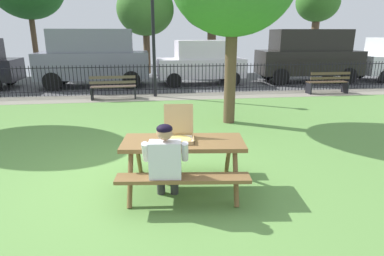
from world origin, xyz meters
TOP-DOWN VIEW (x-y plane):
  - ground at (0.00, 1.87)m, footprint 28.00×11.73m
  - cobblestone_walkway at (0.00, 7.03)m, footprint 28.00×1.40m
  - street_asphalt at (0.00, 10.83)m, footprint 28.00×6.21m
  - picnic_table_foreground at (0.70, -0.45)m, footprint 1.96×1.68m
  - pizza_box_open at (0.65, -0.36)m, footprint 0.49×0.54m
  - adult_at_table at (0.41, -0.92)m, footprint 0.63×0.62m
  - iron_fence_streetside at (-0.00, 7.73)m, footprint 20.63×0.03m
  - park_bench_center at (-1.00, 6.89)m, footprint 1.61×0.52m
  - park_bench_right at (7.25, 6.89)m, footprint 1.61×0.48m
  - lamp_post_walkway at (0.50, 7.19)m, footprint 0.28×0.28m
  - parked_car_center at (-2.06, 9.92)m, footprint 4.74×2.16m
  - parked_car_right at (2.67, 9.92)m, footprint 3.97×1.96m
  - parked_car_far_right at (7.88, 9.92)m, footprint 4.80×2.29m
  - far_tree_center at (0.27, 14.47)m, footprint 3.18×3.18m
  - far_tree_midright at (4.08, 14.47)m, footprint 3.74×3.74m
  - far_tree_right at (10.49, 14.47)m, footprint 2.56×2.56m

SIDE VIEW (x-z plane):
  - ground at x=0.00m, z-range -0.02..0.00m
  - street_asphalt at x=0.00m, z-range -0.01..0.00m
  - cobblestone_walkway at x=0.00m, z-range -0.01..0.00m
  - park_bench_center at x=-1.00m, z-range -0.01..0.84m
  - park_bench_right at x=7.25m, z-range -0.01..0.84m
  - iron_fence_streetside at x=0.00m, z-range 0.01..1.16m
  - picnic_table_foreground at x=0.70m, z-range 0.20..0.99m
  - adult_at_table at x=0.41m, z-range 0.06..1.25m
  - pizza_box_open at x=0.65m, z-range 0.62..1.11m
  - parked_car_right at x=2.67m, z-range 0.02..2.00m
  - parked_car_center at x=-2.06m, z-range 0.08..2.54m
  - parked_car_far_right at x=7.88m, z-range 0.08..2.54m
  - lamp_post_walkway at x=0.50m, z-range 0.47..5.09m
  - far_tree_center at x=0.27m, z-range 1.04..6.03m
  - far_tree_right at x=10.49m, z-range 1.36..6.59m
  - far_tree_midright at x=4.08m, z-range 1.17..6.95m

